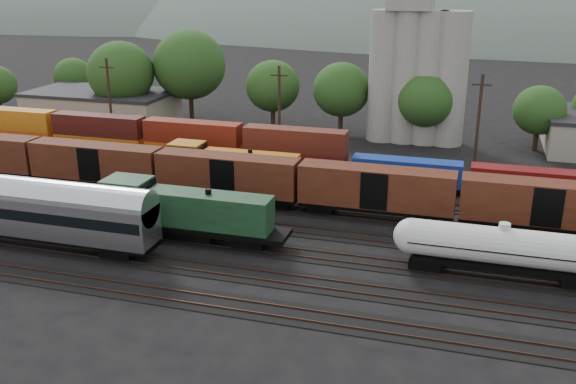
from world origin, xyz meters
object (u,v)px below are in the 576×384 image
(orange_locomotive, at_px, (225,165))
(tank_car_a, at_px, (502,248))
(green_locomotive, at_px, (175,210))
(grain_silo, at_px, (417,61))
(passenger_coach, at_px, (14,205))

(orange_locomotive, bearing_deg, tank_car_a, -27.18)
(green_locomotive, height_order, tank_car_a, green_locomotive)
(green_locomotive, distance_m, grain_silo, 45.08)
(tank_car_a, relative_size, passenger_coach, 0.64)
(tank_car_a, distance_m, orange_locomotive, 32.84)
(tank_car_a, xyz_separation_m, orange_locomotive, (-29.21, 15.00, -0.07))
(passenger_coach, bearing_deg, green_locomotive, 21.15)
(orange_locomotive, xyz_separation_m, grain_silo, (17.98, 26.00, 8.69))
(orange_locomotive, bearing_deg, grain_silo, 55.34)
(green_locomotive, distance_m, tank_car_a, 27.97)
(tank_car_a, distance_m, grain_silo, 43.38)
(orange_locomotive, distance_m, grain_silo, 32.78)
(orange_locomotive, relative_size, grain_silo, 0.62)
(grain_silo, bearing_deg, tank_car_a, -74.68)
(green_locomotive, height_order, passenger_coach, passenger_coach)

